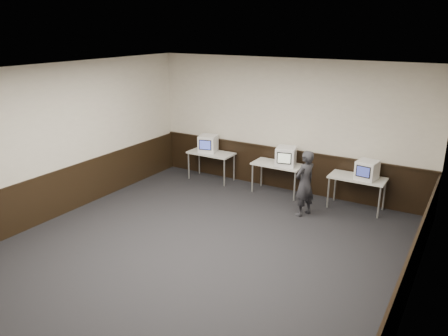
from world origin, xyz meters
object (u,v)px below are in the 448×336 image
at_px(desk_right, 357,180).
at_px(emac_center, 286,156).
at_px(person, 305,183).
at_px(emac_right, 367,170).
at_px(desk_center, 278,166).
at_px(desk_left, 211,155).
at_px(emac_left, 208,144).

distance_m(desk_right, emac_center, 1.71).
bearing_deg(desk_right, person, -134.25).
distance_m(emac_center, emac_right, 1.88).
xyz_separation_m(emac_center, person, (0.81, -0.86, -0.25)).
xyz_separation_m(desk_center, emac_right, (2.09, -0.05, 0.28)).
distance_m(desk_right, emac_right, 0.34).
xyz_separation_m(desk_right, person, (-0.88, -0.90, 0.04)).
bearing_deg(emac_center, desk_left, 165.52).
height_order(desk_left, person, person).
relative_size(desk_left, desk_center, 1.00).
bearing_deg(emac_left, desk_left, -20.26).
xyz_separation_m(desk_center, person, (1.02, -0.90, 0.04)).
bearing_deg(emac_right, person, -133.40).
relative_size(desk_right, person, 0.83).
xyz_separation_m(desk_right, emac_center, (-1.69, -0.04, 0.30)).
bearing_deg(desk_right, desk_center, 180.00).
height_order(emac_center, person, person).
relative_size(desk_center, person, 0.83).
bearing_deg(desk_center, emac_center, -11.01).
relative_size(desk_center, desk_right, 1.00).
distance_m(desk_left, emac_left, 0.31).
bearing_deg(desk_center, emac_left, 179.71).
height_order(desk_center, emac_left, emac_left).
relative_size(desk_right, emac_center, 2.14).
bearing_deg(emac_right, desk_right, 173.77).
relative_size(desk_left, person, 0.83).
relative_size(desk_right, emac_left, 2.15).
bearing_deg(desk_left, person, -17.11).
bearing_deg(person, desk_left, -86.15).
bearing_deg(desk_left, desk_center, 0.00).
height_order(desk_center, emac_right, emac_right).
bearing_deg(desk_center, desk_left, 180.00).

